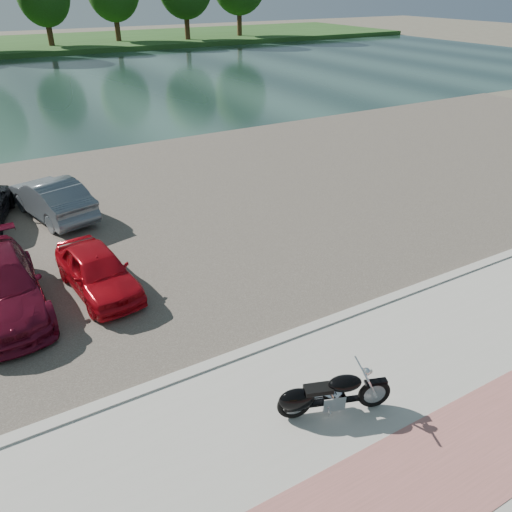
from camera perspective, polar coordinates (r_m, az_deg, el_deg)
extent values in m
plane|color=#595447|center=(11.23, 9.94, -14.71)|extent=(200.00, 200.00, 0.00)
cube|color=#AFACA5|center=(10.69, 13.47, -17.55)|extent=(60.00, 6.00, 0.10)
cube|color=#955C54|center=(10.03, 19.64, -22.26)|extent=(60.00, 2.00, 0.01)
cube|color=#AFACA5|center=(12.37, 4.12, -9.09)|extent=(60.00, 0.30, 0.14)
cube|color=#423C35|center=(19.46, -10.75, 5.20)|extent=(60.00, 18.00, 0.04)
cube|color=#1C322D|center=(46.96, -23.77, 17.17)|extent=(120.00, 40.00, 0.00)
cylinder|color=#3E2616|center=(73.08, -22.62, 23.09)|extent=(0.70, 0.70, 4.50)
cylinder|color=#3E2616|center=(76.37, -15.66, 24.45)|extent=(0.70, 0.70, 4.95)
cylinder|color=#3E2616|center=(76.68, -7.93, 25.33)|extent=(0.70, 0.70, 5.40)
cylinder|color=#3E2616|center=(81.80, -1.92, 25.92)|extent=(0.70, 0.70, 5.85)
torus|color=black|center=(10.60, 13.34, -15.04)|extent=(0.68, 0.34, 0.68)
torus|color=black|center=(10.15, 4.36, -16.57)|extent=(0.68, 0.34, 0.68)
cylinder|color=#B2B2B7|center=(10.60, 13.34, -15.04)|extent=(0.45, 0.21, 0.46)
cylinder|color=#B2B2B7|center=(10.15, 4.36, -16.57)|extent=(0.45, 0.21, 0.46)
cylinder|color=silver|center=(10.28, 13.01, -14.33)|extent=(0.32, 0.16, 0.63)
cylinder|color=silver|center=(10.41, 12.59, -13.60)|extent=(0.32, 0.16, 0.63)
cylinder|color=silver|center=(10.03, 12.01, -12.53)|extent=(0.29, 0.72, 0.04)
sphere|color=silver|center=(10.11, 12.51, -12.78)|extent=(0.20, 0.20, 0.16)
sphere|color=silver|center=(10.14, 12.88, -12.71)|extent=(0.14, 0.14, 0.11)
cube|color=black|center=(10.39, 13.54, -13.81)|extent=(0.47, 0.28, 0.06)
cube|color=black|center=(10.39, 8.94, -16.07)|extent=(1.16, 0.50, 0.08)
cube|color=silver|center=(10.32, 8.70, -15.84)|extent=(0.53, 0.45, 0.34)
cylinder|color=silver|center=(10.21, 9.33, -14.95)|extent=(0.29, 0.25, 0.27)
cylinder|color=silver|center=(10.16, 8.23, -15.13)|extent=(0.29, 0.25, 0.27)
ellipsoid|color=black|center=(10.14, 10.13, -14.13)|extent=(0.76, 0.57, 0.32)
cube|color=black|center=(10.03, 7.15, -14.86)|extent=(0.61, 0.45, 0.10)
ellipsoid|color=black|center=(10.08, 4.67, -16.05)|extent=(0.80, 0.56, 0.50)
cube|color=black|center=(10.11, 4.37, -16.37)|extent=(0.44, 0.30, 0.30)
cylinder|color=silver|center=(10.45, 6.74, -16.02)|extent=(1.07, 0.45, 0.09)
cylinder|color=silver|center=(10.39, 6.76, -15.70)|extent=(1.07, 0.45, 0.09)
cylinder|color=#B2B2B7|center=(10.34, 8.37, -17.48)|extent=(0.07, 0.14, 0.22)
imported|color=#B20B16|center=(14.43, -17.68, -1.62)|extent=(1.90, 3.85, 1.26)
imported|color=slate|center=(19.71, -22.32, 6.15)|extent=(2.57, 4.63, 1.45)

